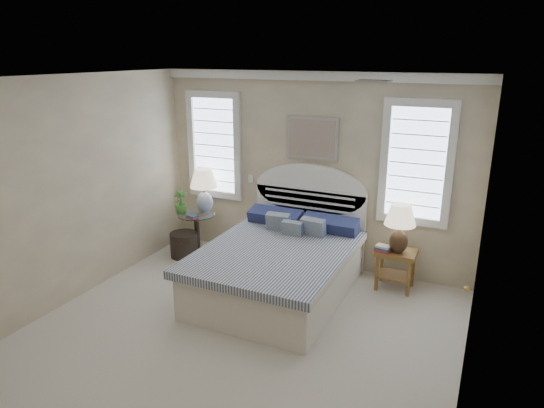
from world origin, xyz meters
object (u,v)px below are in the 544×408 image
(bed, at_px, (281,263))
(lamp_left, at_px, (204,186))
(lamp_right, at_px, (400,223))
(nightstand_right, at_px, (396,261))
(floor_pot, at_px, (184,245))
(side_table_left, at_px, (197,229))

(bed, height_order, lamp_left, bed)
(lamp_left, relative_size, lamp_right, 1.06)
(lamp_left, bearing_deg, bed, -24.97)
(nightstand_right, relative_size, lamp_right, 0.84)
(lamp_right, bearing_deg, floor_pot, -175.64)
(side_table_left, relative_size, nightstand_right, 1.19)
(side_table_left, bearing_deg, bed, -19.74)
(bed, height_order, nightstand_right, bed)
(side_table_left, bearing_deg, floor_pot, -122.64)
(floor_pot, bearing_deg, nightstand_right, 5.36)
(side_table_left, distance_m, lamp_right, 3.02)
(nightstand_right, xyz_separation_m, lamp_right, (0.02, -0.05, 0.53))
(lamp_left, distance_m, lamp_right, 2.92)
(lamp_right, bearing_deg, bed, -154.13)
(side_table_left, xyz_separation_m, lamp_left, (0.06, 0.15, 0.65))
(side_table_left, distance_m, floor_pot, 0.30)
(bed, distance_m, lamp_right, 1.56)
(floor_pot, bearing_deg, lamp_left, 62.03)
(side_table_left, bearing_deg, lamp_left, 68.55)
(nightstand_right, distance_m, lamp_right, 0.53)
(bed, relative_size, floor_pot, 5.62)
(nightstand_right, bearing_deg, side_table_left, -178.06)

